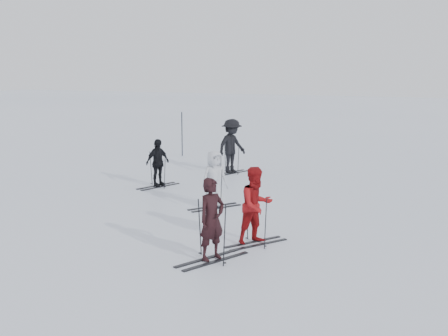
{
  "coord_description": "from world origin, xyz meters",
  "views": [
    {
      "loc": [
        6.08,
        -13.71,
        3.91
      ],
      "look_at": [
        0.0,
        1.0,
        1.0
      ],
      "focal_mm": 45.0,
      "sensor_mm": 36.0,
      "label": 1
    }
  ],
  "objects_px": {
    "skier_red": "(256,207)",
    "skier_grey": "(215,180)",
    "skier_near_dark": "(212,220)",
    "skier_uphill_left": "(158,163)",
    "skier_uphill_far": "(232,147)",
    "piste_marker": "(182,134)"
  },
  "relations": [
    {
      "from": "skier_uphill_far",
      "to": "piste_marker",
      "type": "distance_m",
      "value": 4.52
    },
    {
      "from": "skier_grey",
      "to": "skier_uphill_left",
      "type": "bearing_deg",
      "value": 92.85
    },
    {
      "from": "skier_near_dark",
      "to": "skier_uphill_left",
      "type": "bearing_deg",
      "value": 64.07
    },
    {
      "from": "skier_near_dark",
      "to": "skier_grey",
      "type": "distance_m",
      "value": 4.29
    },
    {
      "from": "skier_near_dark",
      "to": "skier_red",
      "type": "bearing_deg",
      "value": 7.12
    },
    {
      "from": "skier_red",
      "to": "skier_uphill_far",
      "type": "relative_size",
      "value": 0.87
    },
    {
      "from": "skier_near_dark",
      "to": "skier_red",
      "type": "xyz_separation_m",
      "value": [
        0.47,
        1.35,
        0.02
      ]
    },
    {
      "from": "skier_red",
      "to": "skier_uphill_left",
      "type": "relative_size",
      "value": 1.11
    },
    {
      "from": "skier_near_dark",
      "to": "skier_grey",
      "type": "height_order",
      "value": "skier_near_dark"
    },
    {
      "from": "skier_grey",
      "to": "skier_red",
      "type": "bearing_deg",
      "value": -104.71
    },
    {
      "from": "skier_near_dark",
      "to": "skier_uphill_left",
      "type": "xyz_separation_m",
      "value": [
        -4.47,
        5.81,
        -0.07
      ]
    },
    {
      "from": "skier_near_dark",
      "to": "skier_uphill_left",
      "type": "relative_size",
      "value": 1.09
    },
    {
      "from": "piste_marker",
      "to": "skier_uphill_left",
      "type": "bearing_deg",
      "value": -70.51
    },
    {
      "from": "piste_marker",
      "to": "skier_uphill_far",
      "type": "bearing_deg",
      "value": -39.62
    },
    {
      "from": "skier_red",
      "to": "skier_grey",
      "type": "relative_size",
      "value": 1.08
    },
    {
      "from": "skier_near_dark",
      "to": "skier_uphill_left",
      "type": "distance_m",
      "value": 7.33
    },
    {
      "from": "skier_uphill_left",
      "to": "piste_marker",
      "type": "relative_size",
      "value": 0.8
    },
    {
      "from": "skier_red",
      "to": "skier_uphill_far",
      "type": "bearing_deg",
      "value": 60.3
    },
    {
      "from": "skier_uphill_far",
      "to": "piste_marker",
      "type": "bearing_deg",
      "value": 73.55
    },
    {
      "from": "piste_marker",
      "to": "skier_grey",
      "type": "bearing_deg",
      "value": -57.77
    },
    {
      "from": "skier_red",
      "to": "skier_uphill_far",
      "type": "xyz_separation_m",
      "value": [
        -3.59,
        7.56,
        0.13
      ]
    },
    {
      "from": "skier_near_dark",
      "to": "skier_uphill_far",
      "type": "height_order",
      "value": "skier_uphill_far"
    }
  ]
}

